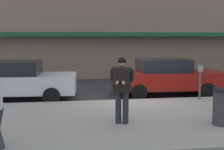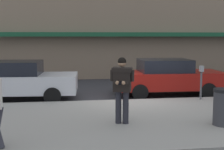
{
  "view_description": "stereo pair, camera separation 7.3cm",
  "coord_description": "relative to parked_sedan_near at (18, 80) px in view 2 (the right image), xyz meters",
  "views": [
    {
      "loc": [
        -2.44,
        -11.51,
        2.49
      ],
      "look_at": [
        -1.23,
        -3.53,
        1.49
      ],
      "focal_mm": 50.0,
      "sensor_mm": 36.0,
      "label": 1
    },
    {
      "loc": [
        -2.37,
        -11.52,
        2.49
      ],
      "look_at": [
        -1.23,
        -3.53,
        1.49
      ],
      "focal_mm": 50.0,
      "sensor_mm": 36.0,
      "label": 2
    }
  ],
  "objects": [
    {
      "name": "ground_plane",
      "position": [
        4.31,
        -0.91,
        -0.79
      ],
      "size": [
        80.0,
        80.0,
        0.0
      ],
      "primitive_type": "plane",
      "color": "#333338"
    },
    {
      "name": "sidewalk",
      "position": [
        5.31,
        -3.76,
        -0.72
      ],
      "size": [
        32.0,
        5.3,
        0.14
      ],
      "primitive_type": "cube",
      "color": "#99968E",
      "rests_on": "ground"
    },
    {
      "name": "curb_paint_line",
      "position": [
        5.31,
        -0.86,
        -0.79
      ],
      "size": [
        28.0,
        0.12,
        0.01
      ],
      "primitive_type": "cube",
      "color": "silver",
      "rests_on": "ground"
    },
    {
      "name": "parked_sedan_near",
      "position": [
        0.0,
        0.0,
        0.0
      ],
      "size": [
        4.62,
        2.18,
        1.54
      ],
      "color": "silver",
      "rests_on": "ground"
    },
    {
      "name": "parked_sedan_mid",
      "position": [
        6.1,
        0.13,
        0.0
      ],
      "size": [
        4.54,
        2.02,
        1.54
      ],
      "color": "maroon",
      "rests_on": "ground"
    },
    {
      "name": "man_texting_on_phone",
      "position": [
        3.38,
        -4.3,
        0.46
      ],
      "size": [
        0.62,
        0.65,
        1.81
      ],
      "color": "#23232B",
      "rests_on": "sidewalk"
    },
    {
      "name": "parking_meter",
      "position": [
        6.87,
        -1.51,
        0.18
      ],
      "size": [
        0.12,
        0.18,
        1.27
      ],
      "color": "#4C4C51",
      "rests_on": "sidewalk"
    },
    {
      "name": "trash_bin",
      "position": [
        6.01,
        -4.83,
        -0.16
      ],
      "size": [
        0.55,
        0.55,
        0.98
      ],
      "color": "#38383D",
      "rests_on": "sidewalk"
    }
  ]
}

